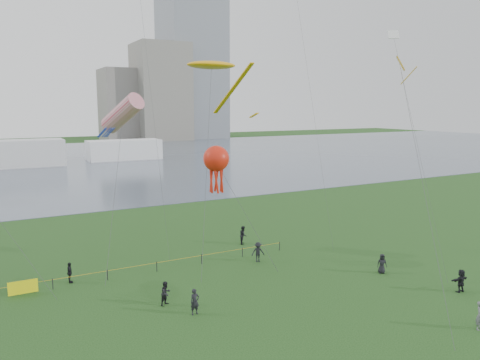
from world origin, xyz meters
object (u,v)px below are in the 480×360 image
fence (79,278)px  kite_octopus (216,160)px  kite_stingray (212,66)px  kite_flyer (480,316)px

fence → kite_octopus: (11.51, -0.18, 8.43)m
fence → kite_stingray: bearing=19.6°
kite_stingray → kite_octopus: (-2.02, -5.01, -8.14)m
kite_stingray → kite_octopus: size_ratio=1.73×
kite_flyer → kite_stingray: bearing=89.2°
fence → kite_octopus: 14.27m
kite_octopus → fence: bearing=-175.8°
fence → kite_flyer: kite_flyer is taller
kite_flyer → kite_octopus: 22.26m
fence → kite_flyer: size_ratio=13.67×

